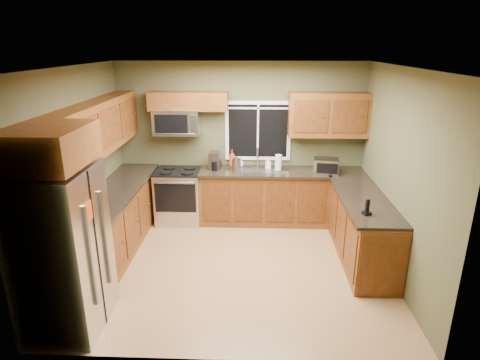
# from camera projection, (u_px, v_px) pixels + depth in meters

# --- Properties ---
(floor) EXTENTS (4.20, 4.20, 0.00)m
(floor) POSITION_uv_depth(u_px,v_px,m) (236.00, 265.00, 5.66)
(floor) COLOR #9B6E44
(floor) RESTS_ON ground
(ceiling) EXTENTS (4.20, 4.20, 0.00)m
(ceiling) POSITION_uv_depth(u_px,v_px,m) (235.00, 67.00, 4.79)
(ceiling) COLOR white
(ceiling) RESTS_ON back_wall
(back_wall) EXTENTS (4.20, 0.00, 4.20)m
(back_wall) POSITION_uv_depth(u_px,v_px,m) (240.00, 142.00, 6.93)
(back_wall) COLOR #4E4B2D
(back_wall) RESTS_ON ground
(front_wall) EXTENTS (4.20, 0.00, 4.20)m
(front_wall) POSITION_uv_depth(u_px,v_px,m) (225.00, 237.00, 3.52)
(front_wall) COLOR #4E4B2D
(front_wall) RESTS_ON ground
(left_wall) EXTENTS (0.00, 3.60, 3.60)m
(left_wall) POSITION_uv_depth(u_px,v_px,m) (77.00, 172.00, 5.30)
(left_wall) COLOR #4E4B2D
(left_wall) RESTS_ON ground
(right_wall) EXTENTS (0.00, 3.60, 3.60)m
(right_wall) POSITION_uv_depth(u_px,v_px,m) (398.00, 176.00, 5.15)
(right_wall) COLOR #4E4B2D
(right_wall) RESTS_ON ground
(window) EXTENTS (1.12, 0.03, 1.02)m
(window) POSITION_uv_depth(u_px,v_px,m) (258.00, 131.00, 6.83)
(window) COLOR white
(window) RESTS_ON back_wall
(base_cabinets_left) EXTENTS (0.60, 2.65, 0.90)m
(base_cabinets_left) POSITION_uv_depth(u_px,v_px,m) (118.00, 220.00, 6.03)
(base_cabinets_left) COLOR brown
(base_cabinets_left) RESTS_ON ground
(countertop_left) EXTENTS (0.65, 2.65, 0.04)m
(countertop_left) POSITION_uv_depth(u_px,v_px,m) (116.00, 190.00, 5.88)
(countertop_left) COLOR black
(countertop_left) RESTS_ON base_cabinets_left
(base_cabinets_back) EXTENTS (2.17, 0.60, 0.90)m
(base_cabinets_back) POSITION_uv_depth(u_px,v_px,m) (264.00, 197.00, 6.92)
(base_cabinets_back) COLOR brown
(base_cabinets_back) RESTS_ON ground
(countertop_back) EXTENTS (2.17, 0.65, 0.04)m
(countertop_back) POSITION_uv_depth(u_px,v_px,m) (264.00, 172.00, 6.74)
(countertop_back) COLOR black
(countertop_back) RESTS_ON base_cabinets_back
(base_cabinets_peninsula) EXTENTS (0.60, 2.52, 0.90)m
(base_cabinets_peninsula) POSITION_uv_depth(u_px,v_px,m) (358.00, 222.00, 5.96)
(base_cabinets_peninsula) COLOR brown
(base_cabinets_peninsula) RESTS_ON ground
(countertop_peninsula) EXTENTS (0.65, 2.50, 0.04)m
(countertop_peninsula) POSITION_uv_depth(u_px,v_px,m) (359.00, 192.00, 5.82)
(countertop_peninsula) COLOR black
(countertop_peninsula) RESTS_ON base_cabinets_peninsula
(upper_cabinets_left) EXTENTS (0.33, 2.65, 0.72)m
(upper_cabinets_left) POSITION_uv_depth(u_px,v_px,m) (98.00, 127.00, 5.58)
(upper_cabinets_left) COLOR brown
(upper_cabinets_left) RESTS_ON left_wall
(upper_cabinets_back_left) EXTENTS (1.30, 0.33, 0.30)m
(upper_cabinets_back_left) POSITION_uv_depth(u_px,v_px,m) (188.00, 101.00, 6.57)
(upper_cabinets_back_left) COLOR brown
(upper_cabinets_back_left) RESTS_ON back_wall
(upper_cabinets_back_right) EXTENTS (1.30, 0.33, 0.72)m
(upper_cabinets_back_right) POSITION_uv_depth(u_px,v_px,m) (328.00, 115.00, 6.55)
(upper_cabinets_back_right) COLOR brown
(upper_cabinets_back_right) RESTS_ON back_wall
(upper_cabinet_over_fridge) EXTENTS (0.72, 0.90, 0.38)m
(upper_cabinet_over_fridge) POSITION_uv_depth(u_px,v_px,m) (47.00, 146.00, 3.84)
(upper_cabinet_over_fridge) COLOR brown
(upper_cabinet_over_fridge) RESTS_ON left_wall
(refrigerator) EXTENTS (0.74, 0.90, 1.80)m
(refrigerator) POSITION_uv_depth(u_px,v_px,m) (64.00, 251.00, 4.21)
(refrigerator) COLOR #B7B7BC
(refrigerator) RESTS_ON ground
(range) EXTENTS (0.76, 0.69, 0.94)m
(range) POSITION_uv_depth(u_px,v_px,m) (179.00, 196.00, 6.94)
(range) COLOR #B7B7BC
(range) RESTS_ON ground
(microwave) EXTENTS (0.76, 0.41, 0.42)m
(microwave) POSITION_uv_depth(u_px,v_px,m) (177.00, 122.00, 6.66)
(microwave) COLOR #B7B7BC
(microwave) RESTS_ON back_wall
(sink) EXTENTS (0.60, 0.42, 0.36)m
(sink) POSITION_uv_depth(u_px,v_px,m) (257.00, 169.00, 6.75)
(sink) COLOR slate
(sink) RESTS_ON countertop_back
(toaster_oven) EXTENTS (0.43, 0.35, 0.25)m
(toaster_oven) POSITION_uv_depth(u_px,v_px,m) (326.00, 166.00, 6.57)
(toaster_oven) COLOR #B7B7BC
(toaster_oven) RESTS_ON countertop_back
(coffee_maker) EXTENTS (0.21, 0.26, 0.30)m
(coffee_maker) POSITION_uv_depth(u_px,v_px,m) (215.00, 161.00, 6.77)
(coffee_maker) COLOR slate
(coffee_maker) RESTS_ON countertop_back
(kettle) EXTENTS (0.18, 0.18, 0.26)m
(kettle) POSITION_uv_depth(u_px,v_px,m) (236.00, 164.00, 6.65)
(kettle) COLOR #B7B7BC
(kettle) RESTS_ON countertop_back
(paper_towel_roll) EXTENTS (0.13, 0.13, 0.29)m
(paper_towel_roll) POSITION_uv_depth(u_px,v_px,m) (278.00, 162.00, 6.73)
(paper_towel_roll) COLOR white
(paper_towel_roll) RESTS_ON countertop_back
(soap_bottle_a) EXTENTS (0.13, 0.13, 0.29)m
(soap_bottle_a) POSITION_uv_depth(u_px,v_px,m) (232.00, 158.00, 6.92)
(soap_bottle_a) COLOR red
(soap_bottle_a) RESTS_ON countertop_back
(soap_bottle_b) EXTENTS (0.09, 0.09, 0.18)m
(soap_bottle_b) POSITION_uv_depth(u_px,v_px,m) (268.00, 163.00, 6.82)
(soap_bottle_b) COLOR white
(soap_bottle_b) RESTS_ON countertop_back
(soap_bottle_c) EXTENTS (0.15, 0.15, 0.15)m
(soap_bottle_c) POSITION_uv_depth(u_px,v_px,m) (240.00, 162.00, 6.92)
(soap_bottle_c) COLOR white
(soap_bottle_c) RESTS_ON countertop_back
(cordless_phone) EXTENTS (0.12, 0.12, 0.20)m
(cordless_phone) POSITION_uv_depth(u_px,v_px,m) (367.00, 210.00, 4.98)
(cordless_phone) COLOR black
(cordless_phone) RESTS_ON countertop_peninsula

